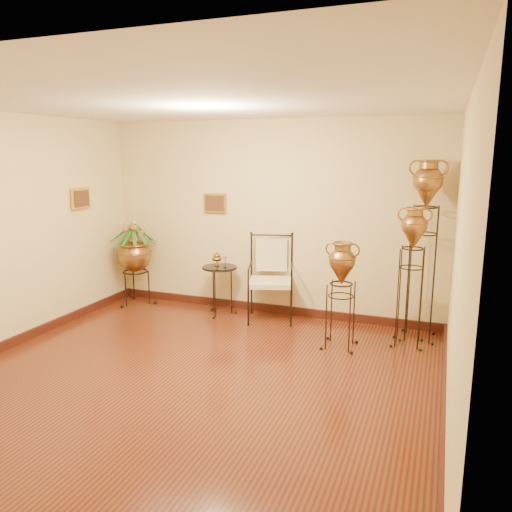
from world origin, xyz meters
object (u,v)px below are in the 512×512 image
(armchair, at_px, (271,279))
(side_table, at_px, (220,289))
(amphora_tall, at_px, (423,249))
(planter_urn, at_px, (134,251))
(amphora_mid, at_px, (411,276))

(armchair, xyz_separation_m, side_table, (-0.78, -0.02, -0.23))
(amphora_tall, bearing_deg, planter_urn, 180.00)
(planter_urn, bearing_deg, side_table, -0.92)
(amphora_mid, relative_size, planter_urn, 1.15)
(amphora_tall, xyz_separation_m, armchair, (-2.00, 0.00, -0.56))
(amphora_tall, distance_m, side_table, 2.89)
(side_table, bearing_deg, armchair, 1.73)
(side_table, bearing_deg, amphora_mid, -5.27)
(amphora_tall, relative_size, armchair, 1.90)
(armchair, relative_size, side_table, 1.32)
(amphora_mid, height_order, armchair, amphora_mid)
(armchair, bearing_deg, amphora_mid, -24.98)
(amphora_tall, distance_m, armchair, 2.08)
(amphora_mid, relative_size, side_table, 1.89)
(armchair, height_order, side_table, armchair)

